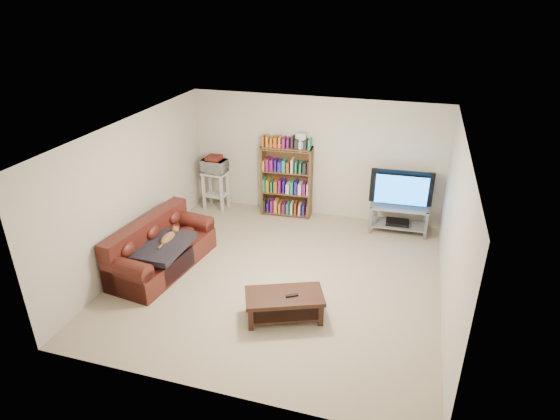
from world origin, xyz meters
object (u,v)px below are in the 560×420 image
(coffee_table, at_px, (284,302))
(tv_stand, at_px, (398,214))
(sofa, at_px, (159,251))
(bookshelf, at_px, (287,181))

(coffee_table, relative_size, tv_stand, 1.10)
(coffee_table, distance_m, tv_stand, 3.39)
(sofa, bearing_deg, tv_stand, 40.57)
(tv_stand, height_order, bookshelf, bookshelf)
(tv_stand, bearing_deg, bookshelf, 174.09)
(sofa, xyz_separation_m, coffee_table, (2.35, -0.70, -0.03))
(sofa, xyz_separation_m, tv_stand, (3.70, 2.41, 0.06))
(sofa, height_order, coffee_table, sofa)
(sofa, relative_size, coffee_table, 1.69)
(sofa, bearing_deg, coffee_table, -9.07)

